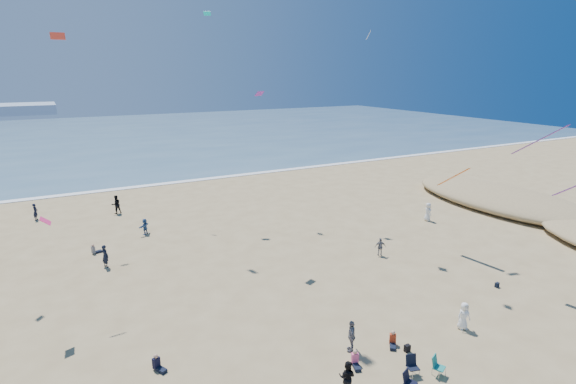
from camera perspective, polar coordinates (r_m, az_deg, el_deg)
ocean at (r=108.61m, az=-23.49°, el=6.37°), size 220.00×100.00×0.06m
surf_line at (r=59.70m, az=-18.87°, el=0.59°), size 220.00×1.20×0.08m
standing_flyers at (r=31.20m, az=1.42°, el=-10.13°), size 36.30×42.48×1.93m
seated_group at (r=24.62m, az=-2.85°, el=-18.80°), size 13.73×33.09×0.84m
chair_cluster at (r=23.55m, az=16.55°, el=-21.02°), size 2.79×1.56×1.00m
black_backpack at (r=25.52m, az=14.90°, el=-18.63°), size 0.30×0.22×0.38m
navy_bag at (r=34.07m, az=25.01°, el=-10.64°), size 0.28×0.18×0.34m
kites_aloft at (r=31.68m, az=8.92°, el=15.65°), size 37.24×38.17×30.04m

